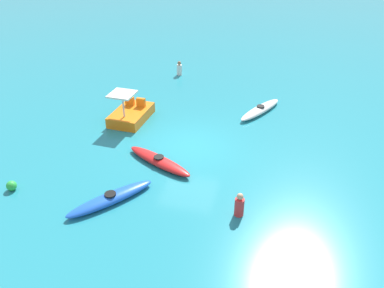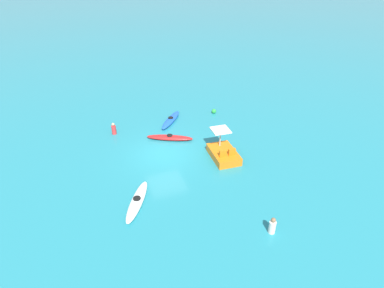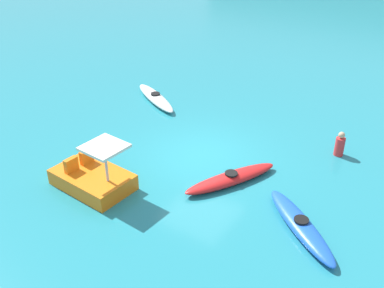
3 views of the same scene
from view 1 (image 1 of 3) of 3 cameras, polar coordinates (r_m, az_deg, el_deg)
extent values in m
plane|color=teal|center=(16.48, -0.45, -0.39)|extent=(600.00, 600.00, 0.00)
ellipsoid|color=red|center=(15.30, -4.95, -2.53)|extent=(2.03, 3.17, 0.32)
cylinder|color=black|center=(15.20, -4.98, -1.95)|extent=(0.54, 0.54, 0.05)
ellipsoid|color=white|center=(19.63, 10.18, 5.09)|extent=(3.13, 2.10, 0.32)
cylinder|color=black|center=(19.55, 10.23, 5.57)|extent=(0.54, 0.54, 0.05)
ellipsoid|color=blue|center=(13.65, -12.04, -7.94)|extent=(2.92, 2.55, 0.32)
cylinder|color=black|center=(13.53, -12.13, -7.33)|extent=(0.56, 0.56, 0.05)
cube|color=orange|center=(18.82, -9.06, 4.31)|extent=(2.50, 1.67, 0.50)
cube|color=orange|center=(18.94, -7.64, 6.18)|extent=(0.19, 0.45, 0.44)
cube|color=orange|center=(19.18, -9.28, 6.38)|extent=(0.19, 0.45, 0.44)
cylinder|color=#B2B2B7|center=(17.91, -10.22, 5.62)|extent=(0.08, 0.08, 1.10)
cube|color=silver|center=(17.67, -10.40, 7.35)|extent=(1.17, 1.17, 0.08)
sphere|color=green|center=(15.34, -25.37, -5.65)|extent=(0.37, 0.37, 0.37)
cylinder|color=silver|center=(24.16, -1.90, 11.01)|extent=(0.45, 0.45, 0.65)
sphere|color=#8C6647|center=(24.02, -1.92, 12.01)|extent=(0.22, 0.22, 0.22)
cylinder|color=red|center=(12.84, 7.07, -9.33)|extent=(0.41, 0.41, 0.65)
sphere|color=tan|center=(12.56, 7.20, -7.78)|extent=(0.22, 0.22, 0.22)
camera|label=2|loc=(30.02, 18.59, 34.00)|focal=28.65mm
camera|label=3|loc=(15.97, -54.97, 16.69)|focal=42.02mm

